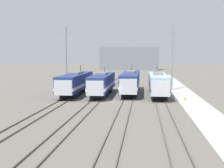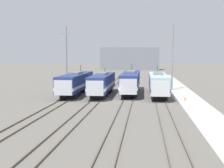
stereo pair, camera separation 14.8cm
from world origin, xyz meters
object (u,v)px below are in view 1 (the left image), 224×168
object	(u,v)px
locomotive_far_left	(76,83)
locomotive_far_right	(158,84)
locomotive_center_right	(131,82)
catenary_tower_right	(172,57)
catenary_tower_left	(66,57)
locomotive_center_left	(102,84)
traffic_cone	(185,98)

from	to	relation	value
locomotive_far_left	locomotive_far_right	xyz separation A→B (m)	(14.80, -0.11, 0.00)
locomotive_far_left	locomotive_center_right	size ratio (longest dim) A/B	0.95
catenary_tower_right	locomotive_far_left	bearing A→B (deg)	-160.89
locomotive_far_left	catenary_tower_left	bearing A→B (deg)	117.77
locomotive_center_left	catenary_tower_right	distance (m)	15.31
locomotive_far_left	locomotive_center_right	world-z (taller)	locomotive_center_right
locomotive_center_left	locomotive_center_right	bearing A→B (deg)	34.68
locomotive_center_right	locomotive_far_right	xyz separation A→B (m)	(4.93, -2.61, -0.07)
locomotive_center_left	catenary_tower_right	size ratio (longest dim) A/B	1.32
locomotive_far_left	traffic_cone	xyz separation A→B (m)	(18.50, -8.00, -1.46)
traffic_cone	catenary_tower_left	bearing A→B (deg)	146.96
locomotive_far_right	catenary_tower_left	size ratio (longest dim) A/B	1.44
locomotive_far_right	catenary_tower_left	distance (m)	19.62
locomotive_center_right	locomotive_far_left	bearing A→B (deg)	-165.80
catenary_tower_left	traffic_cone	size ratio (longest dim) A/B	23.72
locomotive_center_right	traffic_cone	world-z (taller)	locomotive_center_right
catenary_tower_left	traffic_cone	world-z (taller)	catenary_tower_left
locomotive_far_left	traffic_cone	bearing A→B (deg)	-23.37
locomotive_far_left	locomotive_center_right	distance (m)	10.18
catenary_tower_left	traffic_cone	xyz separation A→B (m)	(21.74, -14.14, -6.03)
locomotive_far_left	locomotive_far_right	distance (m)	14.80
locomotive_center_left	traffic_cone	world-z (taller)	locomotive_center_left
locomotive_far_right	catenary_tower_right	size ratio (longest dim) A/B	1.44
locomotive_far_left	catenary_tower_right	size ratio (longest dim) A/B	1.45
locomotive_center_left	catenary_tower_left	distance (m)	11.73
traffic_cone	locomotive_center_right	bearing A→B (deg)	129.47
locomotive_center_left	locomotive_center_right	size ratio (longest dim) A/B	0.86
locomotive_far_right	locomotive_center_left	bearing A→B (deg)	-175.33
locomotive_center_right	locomotive_far_right	world-z (taller)	locomotive_center_right
catenary_tower_left	catenary_tower_right	size ratio (longest dim) A/B	1.00
catenary_tower_right	locomotive_center_left	bearing A→B (deg)	-151.11
locomotive_far_right	traffic_cone	distance (m)	8.83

